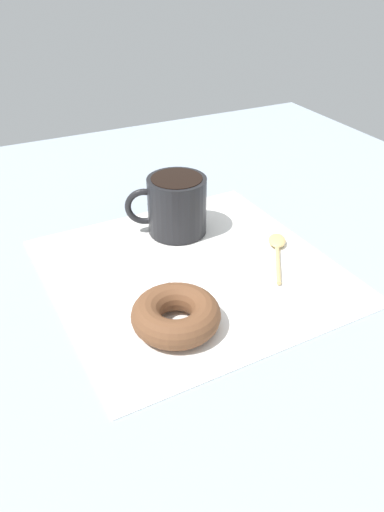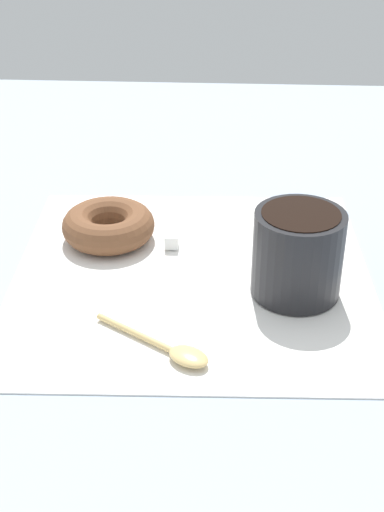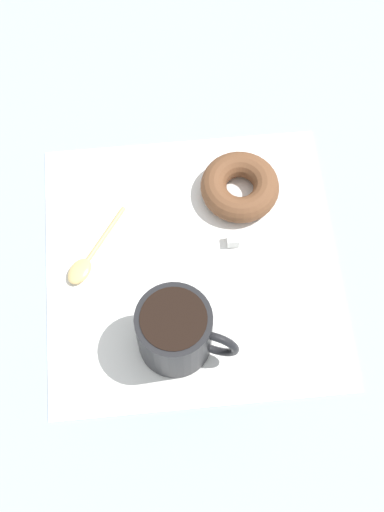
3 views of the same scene
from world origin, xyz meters
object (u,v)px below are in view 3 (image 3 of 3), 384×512
(donut, at_px, (240,187))
(spoon, at_px, (86,262))
(coffee_cup, at_px, (176,331))
(sugar_cube, at_px, (233,241))

(donut, relative_size, spoon, 0.92)
(coffee_cup, relative_size, sugar_cube, 7.95)
(spoon, bearing_deg, donut, 23.84)
(donut, xyz_separation_m, spoon, (-0.19, -0.08, -0.01))
(donut, relative_size, sugar_cube, 6.95)
(donut, bearing_deg, spoon, -156.16)
(donut, distance_m, sugar_cube, 0.07)
(coffee_cup, distance_m, spoon, 0.15)
(sugar_cube, bearing_deg, spoon, -175.18)
(donut, height_order, spoon, donut)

